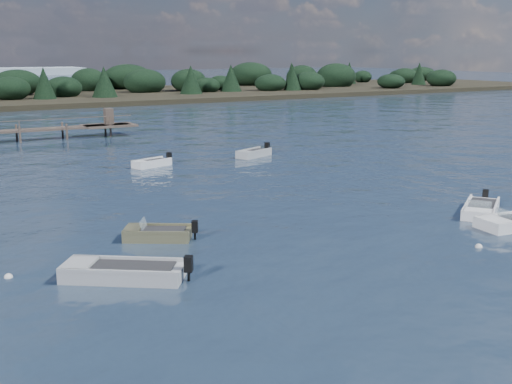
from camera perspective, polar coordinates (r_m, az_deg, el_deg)
ground at (r=76.42m, az=-18.49°, el=5.59°), size 400.00×400.00×0.00m
dinghy_mid_white_b at (r=35.26m, az=19.35°, el=-1.57°), size 4.22×3.63×1.10m
tender_far_grey_b at (r=51.15m, az=-0.19°, el=3.35°), size 3.56×2.37×1.21m
tender_far_white at (r=47.36m, az=-9.23°, el=2.43°), size 3.29×1.95×1.10m
dinghy_extra_a at (r=29.07m, az=-8.72°, el=-3.87°), size 3.25×2.76×1.15m
dinghy_mid_grey at (r=24.35m, az=-11.70°, el=-7.21°), size 4.58×3.93×1.21m
buoy_b at (r=29.22m, az=19.18°, el=-4.66°), size 0.32×0.32×0.32m
buoy_c at (r=25.74m, az=-21.14°, el=-7.11°), size 0.32×0.32×0.32m
far_headland at (r=121.48m, az=-10.86°, el=9.24°), size 190.00×40.00×5.80m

